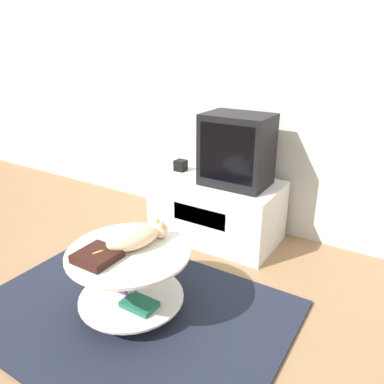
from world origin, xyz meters
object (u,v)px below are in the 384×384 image
speaker (181,165)px  cat (135,237)px  tv (237,150)px  dvd_box (97,256)px

speaker → cat: speaker is taller
tv → speaker: size_ratio=5.95×
dvd_box → cat: 0.24m
tv → cat: 1.11m
speaker → cat: bearing=-69.0°
tv → dvd_box: (-0.19, -1.29, -0.32)m
dvd_box → tv: bearing=81.4°
tv → cat: size_ratio=1.08×
dvd_box → cat: size_ratio=0.42×
speaker → cat: size_ratio=0.18×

